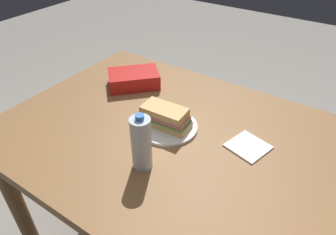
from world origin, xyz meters
name	(u,v)px	position (x,y,z in m)	size (l,w,h in m)	color
dining_table	(189,159)	(0.00, 0.00, 0.65)	(1.49, 0.96, 0.74)	olive
paper_plate	(168,127)	(0.11, -0.02, 0.74)	(0.23, 0.23, 0.01)	white
sandwich	(167,117)	(0.12, -0.02, 0.79)	(0.19, 0.10, 0.08)	#DBB26B
chip_bag	(134,79)	(0.43, -0.20, 0.77)	(0.23, 0.15, 0.07)	red
water_bottle_tall	(141,143)	(0.07, 0.20, 0.83)	(0.07, 0.07, 0.21)	silver
paper_napkin	(248,146)	(-0.19, -0.09, 0.74)	(0.13, 0.13, 0.01)	white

